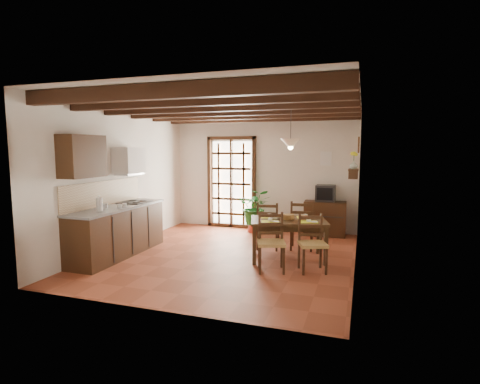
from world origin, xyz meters
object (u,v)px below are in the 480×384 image
at_px(dining_table, 288,225).
at_px(potted_plant, 255,208).
at_px(pendant_lamp, 291,143).
at_px(chair_near_right, 312,254).
at_px(sideboard, 325,218).
at_px(kitchen_counter, 118,230).
at_px(chair_far_right, 302,234).
at_px(chair_far_left, 268,234).
at_px(crt_tv, 326,193).
at_px(chair_near_left, 271,253).

distance_m(dining_table, potted_plant, 2.26).
bearing_deg(pendant_lamp, potted_plant, 122.34).
xyz_separation_m(chair_near_right, sideboard, (-0.06, 2.63, 0.11)).
xyz_separation_m(kitchen_counter, chair_far_right, (3.18, 1.49, -0.17)).
height_order(chair_far_left, sideboard, chair_far_left).
bearing_deg(chair_far_left, crt_tv, -128.79).
distance_m(chair_far_left, potted_plant, 1.56).
xyz_separation_m(chair_near_left, pendant_lamp, (0.13, 0.84, 1.78)).
xyz_separation_m(kitchen_counter, chair_far_left, (2.54, 1.31, -0.18)).
relative_size(chair_near_right, sideboard, 0.98).
xyz_separation_m(dining_table, chair_far_right, (0.13, 0.74, -0.32)).
relative_size(chair_far_right, sideboard, 1.05).
relative_size(kitchen_counter, sideboard, 2.43).
bearing_deg(chair_near_left, dining_table, 62.06).
height_order(dining_table, chair_near_right, chair_near_right).
bearing_deg(potted_plant, sideboard, 4.77).
relative_size(chair_far_right, crt_tv, 2.28).
bearing_deg(potted_plant, chair_near_right, -56.30).
bearing_deg(chair_near_left, sideboard, 60.64).
height_order(sideboard, potted_plant, potted_plant).
relative_size(crt_tv, pendant_lamp, 0.51).
xyz_separation_m(kitchen_counter, dining_table, (3.05, 0.75, 0.15)).
distance_m(chair_far_right, crt_tv, 1.52).
relative_size(chair_near_left, chair_far_right, 0.97).
xyz_separation_m(chair_near_right, pendant_lamp, (-0.50, 0.66, 1.79)).
xyz_separation_m(kitchen_counter, potted_plant, (1.88, 2.69, 0.10)).
bearing_deg(chair_near_left, chair_far_left, 88.27).
bearing_deg(chair_far_right, crt_tv, -108.50).
distance_m(chair_far_left, sideboard, 1.79).
relative_size(kitchen_counter, pendant_lamp, 2.66).
relative_size(dining_table, chair_near_right, 1.65).
bearing_deg(chair_far_left, chair_near_right, 125.46).
relative_size(kitchen_counter, chair_near_left, 2.39).
relative_size(chair_far_left, chair_far_right, 0.97).
height_order(chair_near_left, potted_plant, potted_plant).
bearing_deg(chair_near_right, dining_table, 110.45).
distance_m(chair_near_left, chair_far_left, 1.35).
bearing_deg(crt_tv, chair_far_left, -121.72).
distance_m(dining_table, chair_near_left, 0.82).
bearing_deg(crt_tv, kitchen_counter, -140.59).
bearing_deg(chair_far_left, pendant_lamp, 131.23).
height_order(chair_far_right, sideboard, chair_far_right).
xyz_separation_m(kitchen_counter, sideboard, (3.49, 2.83, -0.08)).
xyz_separation_m(kitchen_counter, crt_tv, (3.49, 2.82, 0.50)).
bearing_deg(potted_plant, pendant_lamp, -57.66).
distance_m(kitchen_counter, chair_far_left, 2.86).
distance_m(dining_table, crt_tv, 2.15).
bearing_deg(chair_near_left, pendant_lamp, 63.26).
relative_size(chair_near_left, chair_far_left, 1.00).
distance_m(chair_far_left, chair_far_right, 0.66).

